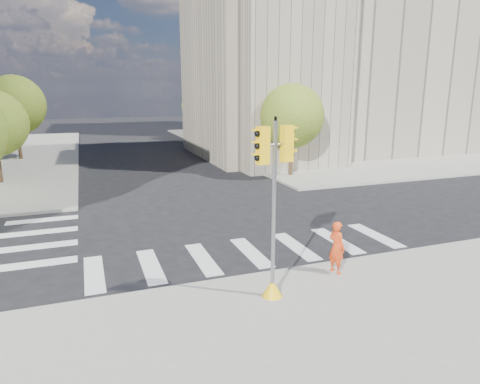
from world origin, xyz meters
The scene contains 12 objects.
ground centered at (0.00, 0.00, 0.00)m, with size 160.00×160.00×0.00m, color black.
sidewalk_far_right centered at (20.00, 26.00, 0.07)m, with size 28.00×40.00×0.15m, color gray.
civic_building centered at (15.59, 19.12, 7.26)m, with size 26.00×16.00×19.39m.
office_tower centered at (22.00, 42.00, 15.00)m, with size 20.00×18.00×30.00m, color #9EA0A3.
tree_lw_far centered at (-10.50, 24.00, 4.54)m, with size 4.80×4.80×6.95m.
tree_re_near centered at (7.50, 10.00, 4.05)m, with size 4.20×4.20×6.16m.
tree_re_mid centered at (7.50, 22.00, 4.35)m, with size 4.60×4.60×6.66m.
tree_re_far centered at (7.50, 34.00, 3.87)m, with size 4.00×4.00×5.88m.
lamp_near centered at (8.00, 14.00, 4.58)m, with size 0.35×0.18×8.11m.
lamp_far centered at (8.00, 28.00, 4.58)m, with size 0.35×0.18×8.11m.
traffic_signal centered at (-0.89, -5.60, 2.26)m, with size 1.08×0.56×4.93m.
photographer centered at (1.63, -4.83, 0.98)m, with size 0.61×0.40×1.67m, color red.
Camera 1 is at (-5.48, -15.51, 5.72)m, focal length 32.00 mm.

